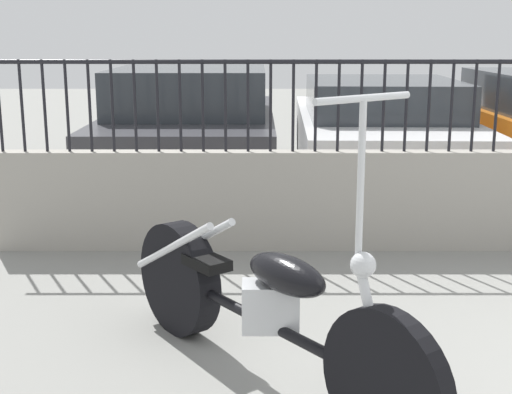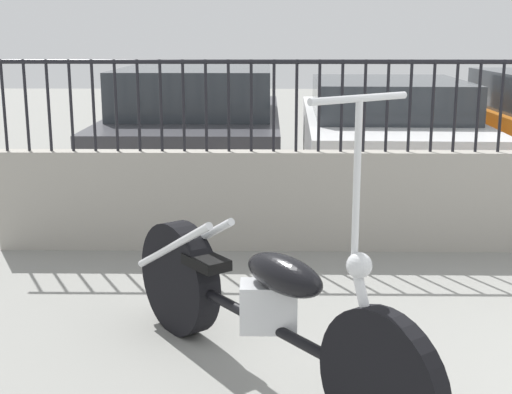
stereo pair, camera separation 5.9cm
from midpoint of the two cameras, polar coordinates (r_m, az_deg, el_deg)
The scene contains 3 objects.
motorcycle_black at distance 3.71m, azimuth -0.24°, elevation -8.40°, with size 1.52×1.93×1.52m.
car_dark_grey at distance 8.44m, azimuth -4.51°, elevation 5.74°, with size 1.91×4.10×1.35m.
car_white at distance 8.50m, azimuth 10.47°, elevation 5.31°, with size 1.97×4.41×1.23m.
Camera 2 is at (-2.30, -2.50, 1.76)m, focal length 50.00 mm.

